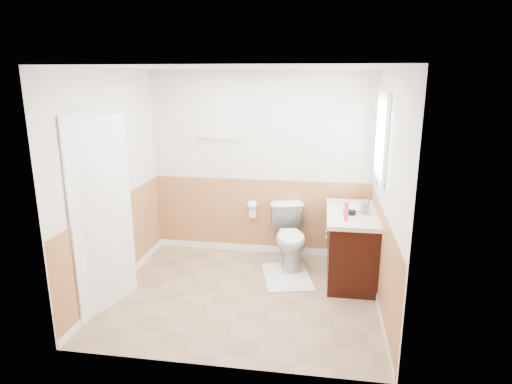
% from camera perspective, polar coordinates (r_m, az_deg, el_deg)
% --- Properties ---
extents(floor, '(3.00, 3.00, 0.00)m').
position_cam_1_polar(floor, '(5.15, -1.57, -13.13)').
color(floor, '#8C7051').
rests_on(floor, ground).
extents(ceiling, '(3.00, 3.00, 0.00)m').
position_cam_1_polar(ceiling, '(4.55, -1.80, 15.88)').
color(ceiling, white).
rests_on(ceiling, floor).
extents(wall_back, '(3.00, 0.00, 3.00)m').
position_cam_1_polar(wall_back, '(5.95, 0.60, 3.54)').
color(wall_back, silver).
rests_on(wall_back, floor).
extents(wall_front, '(3.00, 0.00, 3.00)m').
position_cam_1_polar(wall_front, '(3.48, -5.57, -4.82)').
color(wall_front, silver).
rests_on(wall_front, floor).
extents(wall_left, '(0.00, 3.00, 3.00)m').
position_cam_1_polar(wall_left, '(5.18, -18.22, 1.07)').
color(wall_left, silver).
rests_on(wall_left, floor).
extents(wall_right, '(0.00, 3.00, 3.00)m').
position_cam_1_polar(wall_right, '(4.67, 16.73, -0.27)').
color(wall_right, silver).
rests_on(wall_right, floor).
extents(wainscot_back, '(3.00, 0.00, 3.00)m').
position_cam_1_polar(wainscot_back, '(6.13, 0.57, -3.37)').
color(wainscot_back, tan).
rests_on(wainscot_back, floor).
extents(wainscot_front, '(3.00, 0.00, 3.00)m').
position_cam_1_polar(wainscot_front, '(3.81, -5.24, -15.43)').
color(wainscot_front, tan).
rests_on(wainscot_front, floor).
extents(wainscot_left, '(0.00, 2.60, 2.60)m').
position_cam_1_polar(wainscot_left, '(5.39, -17.46, -6.70)').
color(wainscot_left, tan).
rests_on(wainscot_left, floor).
extents(wainscot_right, '(0.00, 2.60, 2.60)m').
position_cam_1_polar(wainscot_right, '(4.91, 15.94, -8.74)').
color(wainscot_right, tan).
rests_on(wainscot_right, floor).
extents(toilet, '(0.61, 0.85, 0.79)m').
position_cam_1_polar(toilet, '(5.74, 4.44, -5.83)').
color(toilet, white).
rests_on(toilet, floor).
extents(bath_mat, '(0.72, 0.91, 0.02)m').
position_cam_1_polar(bath_mat, '(5.55, 4.04, -10.91)').
color(bath_mat, silver).
rests_on(bath_mat, floor).
extents(vanity_cabinet, '(0.55, 1.10, 0.80)m').
position_cam_1_polar(vanity_cabinet, '(5.50, 12.25, -7.03)').
color(vanity_cabinet, black).
rests_on(vanity_cabinet, floor).
extents(vanity_knob_left, '(0.03, 0.03, 0.03)m').
position_cam_1_polar(vanity_knob_left, '(5.34, 9.16, -5.82)').
color(vanity_knob_left, silver).
rests_on(vanity_knob_left, vanity_cabinet).
extents(vanity_knob_right, '(0.03, 0.03, 0.03)m').
position_cam_1_polar(vanity_knob_right, '(5.53, 9.16, -5.09)').
color(vanity_knob_right, silver).
rests_on(vanity_knob_right, vanity_cabinet).
extents(countertop, '(0.60, 1.15, 0.05)m').
position_cam_1_polar(countertop, '(5.36, 12.39, -2.80)').
color(countertop, silver).
rests_on(countertop, vanity_cabinet).
extents(sink_basin, '(0.36, 0.36, 0.02)m').
position_cam_1_polar(sink_basin, '(5.49, 12.43, -1.99)').
color(sink_basin, silver).
rests_on(sink_basin, countertop).
extents(faucet, '(0.02, 0.02, 0.14)m').
position_cam_1_polar(faucet, '(5.49, 14.33, -1.46)').
color(faucet, silver).
rests_on(faucet, countertop).
extents(lotion_bottle, '(0.05, 0.05, 0.22)m').
position_cam_1_polar(lotion_bottle, '(4.99, 11.65, -2.44)').
color(lotion_bottle, '#F23E7B').
rests_on(lotion_bottle, countertop).
extents(soap_dispenser, '(0.11, 0.11, 0.18)m').
position_cam_1_polar(soap_dispenser, '(5.28, 13.90, -1.85)').
color(soap_dispenser, gray).
rests_on(soap_dispenser, countertop).
extents(hair_dryer_body, '(0.14, 0.07, 0.07)m').
position_cam_1_polar(hair_dryer_body, '(5.22, 12.06, -2.57)').
color(hair_dryer_body, black).
rests_on(hair_dryer_body, countertop).
extents(hair_dryer_handle, '(0.03, 0.03, 0.07)m').
position_cam_1_polar(hair_dryer_handle, '(5.23, 11.71, -2.87)').
color(hair_dryer_handle, black).
rests_on(hair_dryer_handle, countertop).
extents(mirror_panel, '(0.02, 0.35, 0.90)m').
position_cam_1_polar(mirror_panel, '(5.68, 15.29, 5.54)').
color(mirror_panel, silver).
rests_on(mirror_panel, wall_right).
extents(window_frame, '(0.04, 0.80, 1.00)m').
position_cam_1_polar(window_frame, '(5.15, 15.97, 6.83)').
color(window_frame, white).
rests_on(window_frame, wall_right).
extents(window_glass, '(0.01, 0.70, 0.90)m').
position_cam_1_polar(window_glass, '(5.15, 16.15, 6.82)').
color(window_glass, white).
rests_on(window_glass, wall_right).
extents(door, '(0.29, 0.78, 2.04)m').
position_cam_1_polar(door, '(4.81, -19.32, -2.91)').
color(door, white).
rests_on(door, wall_left).
extents(door_frame, '(0.02, 0.92, 2.10)m').
position_cam_1_polar(door_frame, '(4.84, -20.13, -2.74)').
color(door_frame, white).
rests_on(door_frame, wall_left).
extents(door_knob, '(0.06, 0.06, 0.06)m').
position_cam_1_polar(door_knob, '(5.08, -16.94, -2.60)').
color(door_knob, silver).
rests_on(door_knob, door).
extents(towel_bar, '(0.62, 0.02, 0.02)m').
position_cam_1_polar(towel_bar, '(5.94, -4.75, 6.90)').
color(towel_bar, silver).
rests_on(towel_bar, wall_back).
extents(tp_holder_bar, '(0.14, 0.02, 0.02)m').
position_cam_1_polar(tp_holder_bar, '(6.03, -0.45, -1.70)').
color(tp_holder_bar, silver).
rests_on(tp_holder_bar, wall_back).
extents(tp_roll, '(0.10, 0.11, 0.11)m').
position_cam_1_polar(tp_roll, '(6.03, -0.45, -1.70)').
color(tp_roll, white).
rests_on(tp_roll, tp_holder_bar).
extents(tp_sheet, '(0.10, 0.01, 0.16)m').
position_cam_1_polar(tp_sheet, '(6.06, -0.45, -2.70)').
color(tp_sheet, white).
rests_on(tp_sheet, tp_roll).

